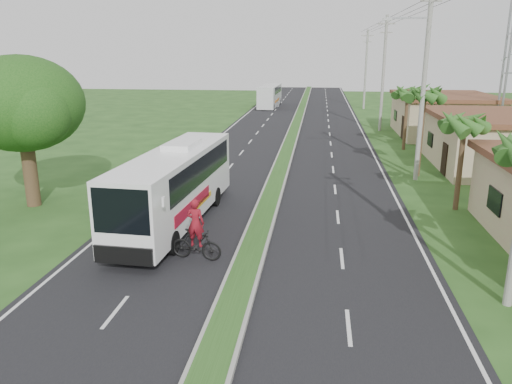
# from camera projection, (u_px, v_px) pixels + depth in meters

# --- Properties ---
(ground) EXTENTS (180.00, 180.00, 0.00)m
(ground) POSITION_uv_depth(u_px,v_px,m) (229.00, 320.00, 14.74)
(ground) COLOR #234619
(ground) RESTS_ON ground
(road_asphalt) EXTENTS (14.00, 160.00, 0.02)m
(road_asphalt) POSITION_uv_depth(u_px,v_px,m) (281.00, 168.00, 33.84)
(road_asphalt) COLOR black
(road_asphalt) RESTS_ON ground
(median_strip) EXTENTS (1.20, 160.00, 0.18)m
(median_strip) POSITION_uv_depth(u_px,v_px,m) (281.00, 167.00, 33.81)
(median_strip) COLOR gray
(median_strip) RESTS_ON ground
(lane_edge_left) EXTENTS (0.12, 160.00, 0.01)m
(lane_edge_left) POSITION_uv_depth(u_px,v_px,m) (185.00, 166.00, 34.65)
(lane_edge_left) COLOR silver
(lane_edge_left) RESTS_ON ground
(lane_edge_right) EXTENTS (0.12, 160.00, 0.01)m
(lane_edge_right) POSITION_uv_depth(u_px,v_px,m) (382.00, 171.00, 33.03)
(lane_edge_right) COLOR silver
(lane_edge_right) RESTS_ON ground
(shop_mid) EXTENTS (7.60, 10.60, 3.67)m
(shop_mid) POSITION_uv_depth(u_px,v_px,m) (491.00, 141.00, 33.55)
(shop_mid) COLOR tan
(shop_mid) RESTS_ON ground
(shop_far) EXTENTS (8.60, 11.60, 3.82)m
(shop_far) POSITION_uv_depth(u_px,v_px,m) (443.00, 115.00, 46.90)
(shop_far) COLOR tan
(shop_far) RESTS_ON ground
(palm_verge_b) EXTENTS (2.40, 2.40, 5.05)m
(palm_verge_b) POSITION_uv_depth(u_px,v_px,m) (465.00, 123.00, 23.88)
(palm_verge_b) COLOR #473321
(palm_verge_b) RESTS_ON ground
(palm_verge_c) EXTENTS (2.40, 2.40, 5.85)m
(palm_verge_c) POSITION_uv_depth(u_px,v_px,m) (425.00, 94.00, 30.43)
(palm_verge_c) COLOR #473321
(palm_verge_c) RESTS_ON ground
(palm_verge_d) EXTENTS (2.40, 2.40, 5.25)m
(palm_verge_d) POSITION_uv_depth(u_px,v_px,m) (408.00, 93.00, 39.12)
(palm_verge_d) COLOR #473321
(palm_verge_d) RESTS_ON ground
(shade_tree) EXTENTS (6.30, 6.00, 7.54)m
(shade_tree) POSITION_uv_depth(u_px,v_px,m) (20.00, 107.00, 24.41)
(shade_tree) COLOR #473321
(shade_tree) RESTS_ON ground
(utility_pole_b) EXTENTS (3.20, 0.28, 12.00)m
(utility_pole_b) POSITION_uv_depth(u_px,v_px,m) (424.00, 76.00, 29.21)
(utility_pole_b) COLOR gray
(utility_pole_b) RESTS_ON ground
(utility_pole_c) EXTENTS (1.60, 0.28, 11.00)m
(utility_pole_c) POSITION_uv_depth(u_px,v_px,m) (383.00, 73.00, 48.46)
(utility_pole_c) COLOR gray
(utility_pole_c) RESTS_ON ground
(utility_pole_d) EXTENTS (1.60, 0.28, 10.50)m
(utility_pole_d) POSITION_uv_depth(u_px,v_px,m) (366.00, 69.00, 67.62)
(utility_pole_d) COLOR gray
(utility_pole_d) RESTS_ON ground
(coach_bus_main) EXTENTS (2.94, 11.28, 3.61)m
(coach_bus_main) POSITION_uv_depth(u_px,v_px,m) (176.00, 182.00, 22.53)
(coach_bus_main) COLOR white
(coach_bus_main) RESTS_ON ground
(coach_bus_far) EXTENTS (2.53, 10.47, 3.03)m
(coach_bus_far) POSITION_uv_depth(u_px,v_px,m) (270.00, 95.00, 71.04)
(coach_bus_far) COLOR silver
(coach_bus_far) RESTS_ON ground
(motorcyclist) EXTENTS (2.05, 0.82, 2.41)m
(motorcyclist) POSITION_uv_depth(u_px,v_px,m) (196.00, 238.00, 18.78)
(motorcyclist) COLOR black
(motorcyclist) RESTS_ON ground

